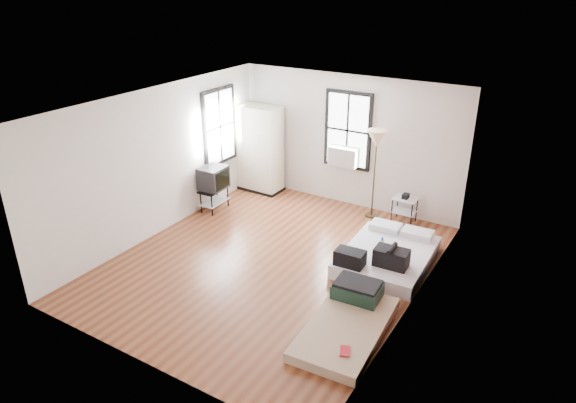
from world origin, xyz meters
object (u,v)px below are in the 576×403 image
Objects in this scene: floor_lamp at (377,143)px; mattress_main at (387,255)px; wardrobe at (260,149)px; tv_stand at (214,180)px; side_table at (405,203)px; mattress_bare at (349,318)px.

mattress_main is at bearing -59.72° from floor_lamp.
tv_stand is (-0.21, -1.45, -0.29)m from wardrobe.
side_table is at bearing 20.34° from tv_stand.
mattress_bare is at bearing -82.54° from side_table.
wardrobe is (-3.92, 3.57, 0.86)m from mattress_bare.
tv_stand is (-3.96, 0.22, 0.52)m from mattress_main.
tv_stand reaches higher than side_table.
side_table is 0.33× the size of floor_lamp.
wardrobe reaches higher than tv_stand.
side_table reaches higher than mattress_main.
mattress_bare is 1.06× the size of floor_lamp.
floor_lamp is at bearing 104.08° from mattress_bare.
tv_stand is at bearing -154.17° from floor_lamp.
floor_lamp is 3.44m from tv_stand.
tv_stand is (-3.65, -1.52, 0.28)m from side_table.
wardrobe is at bearing 79.38° from tv_stand.
mattress_main is 0.99× the size of wardrobe.
floor_lamp is (-0.67, -0.07, 1.18)m from side_table.
mattress_bare is at bearing -41.11° from wardrobe.
mattress_bare is 2.03× the size of tv_stand.
wardrobe reaches higher than mattress_bare.
mattress_bare is at bearing -72.25° from floor_lamp.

